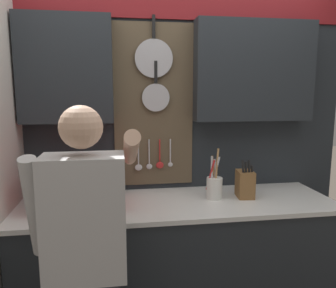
% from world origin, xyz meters
% --- Properties ---
extents(base_cabinet_counter, '(2.14, 0.67, 0.93)m').
position_xyz_m(base_cabinet_counter, '(0.00, -0.00, 0.46)').
color(base_cabinet_counter, '#23282D').
rests_on(base_cabinet_counter, ground_plane).
extents(back_wall_unit, '(2.71, 0.20, 2.51)m').
position_xyz_m(back_wall_unit, '(0.02, 0.30, 1.51)').
color(back_wall_unit, '#23282D').
rests_on(back_wall_unit, ground_plane).
extents(microwave, '(0.52, 0.38, 0.26)m').
position_xyz_m(microwave, '(-0.66, 0.02, 1.06)').
color(microwave, red).
rests_on(microwave, base_cabinet_counter).
extents(knife_block, '(0.13, 0.16, 0.27)m').
position_xyz_m(knife_block, '(0.48, 0.02, 1.03)').
color(knife_block, brown).
rests_on(knife_block, base_cabinet_counter).
extents(utensil_crock, '(0.11, 0.11, 0.35)m').
position_xyz_m(utensil_crock, '(0.26, 0.02, 1.02)').
color(utensil_crock, white).
rests_on(utensil_crock, base_cabinet_counter).
extents(person, '(0.54, 0.61, 1.61)m').
position_xyz_m(person, '(-0.56, -0.60, 0.96)').
color(person, '#383842').
rests_on(person, ground_plane).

